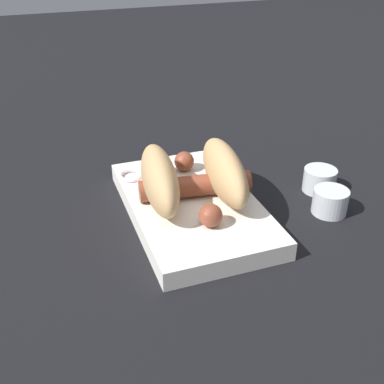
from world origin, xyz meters
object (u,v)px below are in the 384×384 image
at_px(food_tray, 192,207).
at_px(condiment_cup_far, 317,180).
at_px(sausage, 195,186).
at_px(condiment_cup_near, 330,203).
at_px(bread_roll, 193,175).

relative_size(food_tray, condiment_cup_far, 5.67).
height_order(sausage, condiment_cup_near, sausage).
relative_size(bread_roll, condiment_cup_far, 3.71).
height_order(condiment_cup_near, condiment_cup_far, same).
relative_size(condiment_cup_near, condiment_cup_far, 1.00).
relative_size(food_tray, bread_roll, 1.53).
bearing_deg(condiment_cup_far, condiment_cup_near, -17.65).
height_order(bread_roll, condiment_cup_near, bread_roll).
xyz_separation_m(sausage, condiment_cup_near, (0.06, 0.16, -0.02)).
bearing_deg(food_tray, bread_roll, 146.48).
height_order(food_tray, bread_roll, bread_roll).
bearing_deg(bread_roll, condiment_cup_near, 71.18).
xyz_separation_m(bread_roll, condiment_cup_near, (0.06, 0.16, -0.04)).
distance_m(bread_roll, condiment_cup_far, 0.19).
height_order(food_tray, condiment_cup_far, condiment_cup_far).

